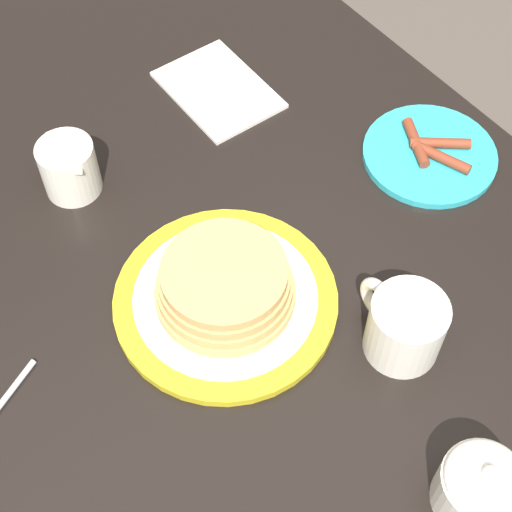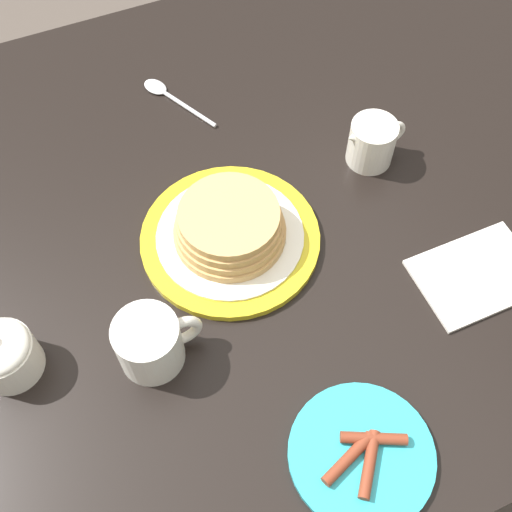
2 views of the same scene
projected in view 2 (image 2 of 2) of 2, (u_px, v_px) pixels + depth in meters
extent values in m
plane|color=#51473F|center=(220.00, 395.00, 1.58)|extent=(8.00, 8.00, 0.00)
cube|color=black|center=(197.00, 230.00, 0.96)|extent=(1.52, 1.02, 0.03)
cube|color=black|center=(402.00, 87.00, 1.64)|extent=(0.07, 0.07, 0.72)
cylinder|color=gold|center=(230.00, 239.00, 0.93)|extent=(0.26, 0.26, 0.01)
cylinder|color=white|center=(230.00, 236.00, 0.92)|extent=(0.21, 0.21, 0.00)
cylinder|color=tan|center=(230.00, 232.00, 0.91)|extent=(0.16, 0.16, 0.01)
cylinder|color=tan|center=(229.00, 227.00, 0.90)|extent=(0.15, 0.15, 0.01)
cylinder|color=tan|center=(229.00, 221.00, 0.89)|extent=(0.15, 0.15, 0.01)
cylinder|color=tan|center=(229.00, 215.00, 0.88)|extent=(0.14, 0.14, 0.01)
cylinder|color=#2DADBC|center=(361.00, 454.00, 0.77)|extent=(0.18, 0.18, 0.01)
cylinder|color=brown|center=(348.00, 459.00, 0.75)|extent=(0.08, 0.04, 0.01)
cylinder|color=brown|center=(374.00, 438.00, 0.76)|extent=(0.08, 0.05, 0.01)
cylinder|color=brown|center=(369.00, 464.00, 0.75)|extent=(0.06, 0.07, 0.01)
cylinder|color=silver|center=(149.00, 344.00, 0.80)|extent=(0.08, 0.08, 0.08)
torus|color=silver|center=(181.00, 331.00, 0.81)|extent=(0.06, 0.01, 0.06)
cylinder|color=brown|center=(145.00, 332.00, 0.77)|extent=(0.07, 0.07, 0.00)
cylinder|color=silver|center=(372.00, 143.00, 0.98)|extent=(0.07, 0.07, 0.07)
cone|color=silver|center=(355.00, 137.00, 0.95)|extent=(0.03, 0.03, 0.04)
torus|color=silver|center=(393.00, 133.00, 0.98)|extent=(0.04, 0.01, 0.04)
cylinder|color=silver|center=(6.00, 357.00, 0.81)|extent=(0.08, 0.08, 0.06)
cube|color=silver|center=(477.00, 275.00, 0.90)|extent=(0.17, 0.12, 0.01)
cylinder|color=silver|center=(190.00, 109.00, 1.06)|extent=(0.06, 0.11, 0.01)
ellipsoid|color=silver|center=(155.00, 87.00, 1.09)|extent=(0.05, 0.05, 0.01)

